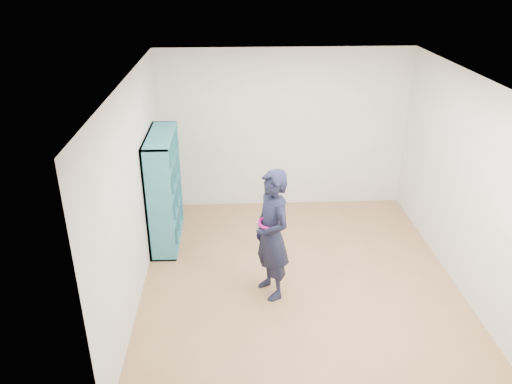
{
  "coord_description": "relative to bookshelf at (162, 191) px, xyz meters",
  "views": [
    {
      "loc": [
        -0.82,
        -5.38,
        3.8
      ],
      "look_at": [
        -0.54,
        0.3,
        1.13
      ],
      "focal_mm": 35.0,
      "sensor_mm": 36.0,
      "label": 1
    }
  ],
  "objects": [
    {
      "name": "floor",
      "position": [
        1.84,
        -1.12,
        -0.79
      ],
      "size": [
        4.5,
        4.5,
        0.0
      ],
      "primitive_type": "plane",
      "color": "#976C44",
      "rests_on": "ground"
    },
    {
      "name": "ceiling",
      "position": [
        1.84,
        -1.12,
        1.81
      ],
      "size": [
        4.5,
        4.5,
        0.0
      ],
      "primitive_type": "plane",
      "color": "white",
      "rests_on": "wall_back"
    },
    {
      "name": "wall_left",
      "position": [
        -0.16,
        -1.12,
        0.51
      ],
      "size": [
        0.02,
        4.5,
        2.6
      ],
      "primitive_type": "cube",
      "color": "silver",
      "rests_on": "floor"
    },
    {
      "name": "wall_right",
      "position": [
        3.84,
        -1.12,
        0.51
      ],
      "size": [
        0.02,
        4.5,
        2.6
      ],
      "primitive_type": "cube",
      "color": "silver",
      "rests_on": "floor"
    },
    {
      "name": "wall_back",
      "position": [
        1.84,
        1.13,
        0.51
      ],
      "size": [
        4.0,
        0.02,
        2.6
      ],
      "primitive_type": "cube",
      "color": "silver",
      "rests_on": "floor"
    },
    {
      "name": "wall_front",
      "position": [
        1.84,
        -3.37,
        0.51
      ],
      "size": [
        4.0,
        0.02,
        2.6
      ],
      "primitive_type": "cube",
      "color": "silver",
      "rests_on": "floor"
    },
    {
      "name": "bookshelf",
      "position": [
        0.0,
        0.0,
        0.0
      ],
      "size": [
        0.36,
        1.23,
        1.64
      ],
      "color": "teal",
      "rests_on": "floor"
    },
    {
      "name": "person",
      "position": [
        1.46,
        -1.38,
        0.03
      ],
      "size": [
        0.61,
        0.71,
        1.65
      ],
      "rotation": [
        0.0,
        0.0,
        -1.15
      ],
      "color": "black",
      "rests_on": "floor"
    },
    {
      "name": "smartphone",
      "position": [
        1.29,
        -1.38,
        0.14
      ],
      "size": [
        0.06,
        0.09,
        0.14
      ],
      "rotation": [
        0.31,
        0.0,
        0.58
      ],
      "color": "silver",
      "rests_on": "person"
    }
  ]
}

